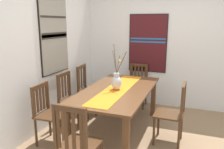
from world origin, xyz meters
TOP-DOWN VIEW (x-y plane):
  - ground_plane at (0.00, 0.00)m, footprint 6.40×6.40m
  - wall_back at (0.00, 1.86)m, footprint 6.40×0.12m
  - wall_side at (1.86, 0.00)m, footprint 0.12×6.40m
  - dining_table at (0.22, 0.57)m, footprint 1.97×1.01m
  - table_runner at (0.22, 0.57)m, footprint 1.81×0.36m
  - centerpiece_vase at (0.17, 0.57)m, footprint 0.19×0.24m
  - chair_0 at (0.88, 1.44)m, footprint 0.45×0.45m
  - chair_1 at (1.58, 0.59)m, footprint 0.44×0.44m
  - chair_2 at (-1.11, 0.59)m, footprint 0.43×0.43m
  - chair_3 at (0.20, -0.32)m, footprint 0.43×0.43m
  - chair_4 at (-0.44, 1.44)m, footprint 0.44×0.44m
  - chair_5 at (0.25, 1.46)m, footprint 0.42×0.42m
  - painting_on_back_wall at (0.32, 1.79)m, footprint 0.80×0.05m
  - painting_on_side_wall at (1.79, 0.43)m, footprint 0.05×0.82m

SIDE VIEW (x-z plane):
  - ground_plane at x=0.00m, z-range -0.03..0.00m
  - chair_4 at x=-0.44m, z-range 0.03..0.95m
  - chair_1 at x=1.58m, z-range 0.03..0.95m
  - chair_5 at x=0.25m, z-range 0.02..0.96m
  - chair_0 at x=0.88m, z-range 0.01..0.98m
  - chair_3 at x=0.20m, z-range 0.03..0.97m
  - chair_2 at x=-1.11m, z-range 0.01..1.00m
  - dining_table at x=0.22m, z-range 0.28..1.04m
  - table_runner at x=0.22m, z-range 0.76..0.76m
  - centerpiece_vase at x=0.17m, z-range 0.53..1.25m
  - wall_back at x=0.00m, z-range 0.00..2.70m
  - wall_side at x=1.86m, z-range 0.00..2.70m
  - painting_on_side_wall at x=1.79m, z-range 0.74..1.98m
  - painting_on_back_wall at x=0.32m, z-range 0.91..2.25m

